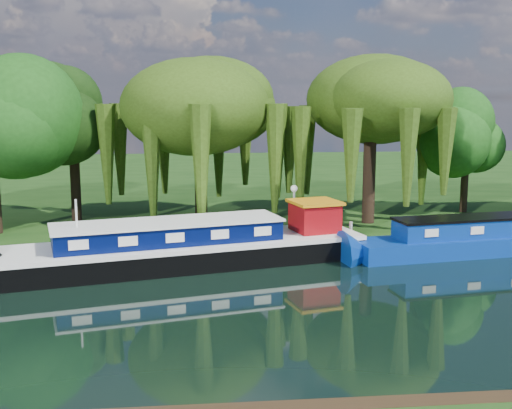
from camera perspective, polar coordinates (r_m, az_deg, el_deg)
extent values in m
plane|color=black|center=(23.54, 6.16, -9.04)|extent=(120.00, 120.00, 0.00)
cube|color=#13330E|center=(56.50, -0.85, 2.14)|extent=(120.00, 52.00, 0.45)
cube|color=black|center=(29.10, -6.01, -4.60)|extent=(16.37, 7.36, 1.07)
cube|color=silver|center=(28.95, -6.03, -3.41)|extent=(16.48, 7.45, 0.20)
cube|color=#030B3A|center=(28.65, -7.77, -2.50)|extent=(10.24, 4.91, 0.84)
cube|color=silver|center=(28.56, -7.79, -1.57)|extent=(10.45, 5.12, 0.11)
cube|color=maroon|center=(30.83, 5.24, -1.14)|extent=(2.37, 2.37, 1.33)
cube|color=orange|center=(30.70, 5.26, 0.22)|extent=(2.64, 2.64, 0.14)
cylinder|color=silver|center=(28.00, -15.65, -1.70)|extent=(0.09, 0.09, 2.13)
cube|color=navy|center=(33.17, 19.87, -3.42)|extent=(13.69, 4.28, 1.01)
cube|color=navy|center=(32.98, 19.96, -1.85)|extent=(9.60, 3.11, 0.84)
cube|color=black|center=(32.90, 20.01, -1.03)|extent=(9.73, 3.24, 0.11)
cube|color=silver|center=(30.39, 15.35, -2.46)|extent=(0.68, 0.16, 0.36)
cube|color=silver|center=(31.62, 19.08, -2.19)|extent=(0.68, 0.16, 0.36)
cylinder|color=black|center=(36.17, -4.93, 2.49)|extent=(0.68, 0.68, 5.24)
ellipsoid|color=#29410E|center=(35.91, -5.02, 8.50)|extent=(7.32, 7.32, 4.73)
cylinder|color=black|center=(36.56, 10.02, 2.37)|extent=(0.73, 0.73, 5.13)
ellipsoid|color=#29410E|center=(36.29, 10.19, 8.18)|extent=(7.01, 7.01, 4.53)
cylinder|color=black|center=(38.11, -15.82, 3.30)|extent=(0.54, 0.54, 6.26)
ellipsoid|color=black|center=(37.93, -16.00, 7.15)|extent=(5.01, 5.01, 5.01)
cylinder|color=black|center=(41.50, 18.09, 2.79)|extent=(0.41, 0.41, 5.00)
ellipsoid|color=#154110|center=(41.33, 18.24, 5.60)|extent=(4.00, 4.00, 4.00)
cylinder|color=silver|center=(33.27, 3.38, -0.75)|extent=(0.10, 0.10, 2.20)
sphere|color=white|center=(33.07, 3.41, 1.43)|extent=(0.36, 0.36, 0.36)
cylinder|color=silver|center=(31.39, -15.32, -2.82)|extent=(0.16, 0.16, 1.00)
cylinder|color=silver|center=(30.94, -4.29, -2.68)|extent=(0.16, 0.16, 1.00)
cylinder|color=silver|center=(31.86, 8.41, -2.40)|extent=(0.16, 0.16, 1.00)
cylinder|color=silver|center=(33.81, 18.34, -2.09)|extent=(0.16, 0.16, 1.00)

